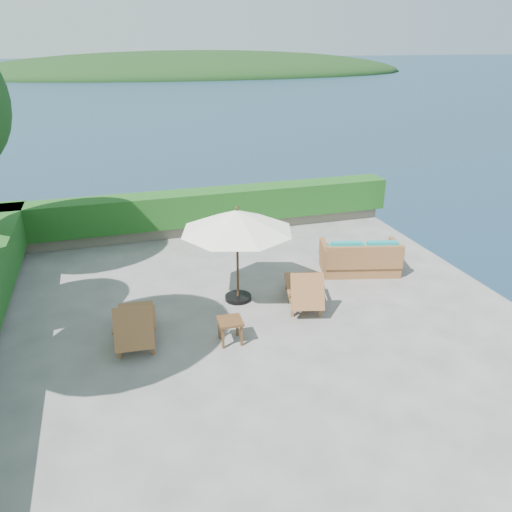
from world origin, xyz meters
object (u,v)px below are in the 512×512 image
object	(u,v)px
patio_umbrella	(237,222)
side_table	(230,324)
wicker_loveseat	(360,259)
lounge_right	(304,289)
lounge_left	(135,323)

from	to	relation	value
patio_umbrella	side_table	xyz separation A→B (m)	(-0.62, -1.71, -1.53)
patio_umbrella	wicker_loveseat	world-z (taller)	patio_umbrella
wicker_loveseat	lounge_right	bearing A→B (deg)	-134.71
lounge_left	wicker_loveseat	xyz separation A→B (m)	(5.91, 1.68, -0.05)
lounge_left	wicker_loveseat	size ratio (longest dim) A/B	0.85
lounge_right	side_table	distance (m)	2.23
patio_umbrella	side_table	distance (m)	2.38
lounge_right	wicker_loveseat	distance (m)	2.43
patio_umbrella	side_table	bearing A→B (deg)	-109.89
lounge_right	side_table	bearing A→B (deg)	-138.49
patio_umbrella	wicker_loveseat	xyz separation A→B (m)	(3.46, 0.52, -1.57)
patio_umbrella	wicker_loveseat	distance (m)	3.84
lounge_right	side_table	xyz separation A→B (m)	(-1.99, -1.00, -0.01)
patio_umbrella	side_table	world-z (taller)	patio_umbrella
wicker_loveseat	patio_umbrella	bearing A→B (deg)	-156.82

